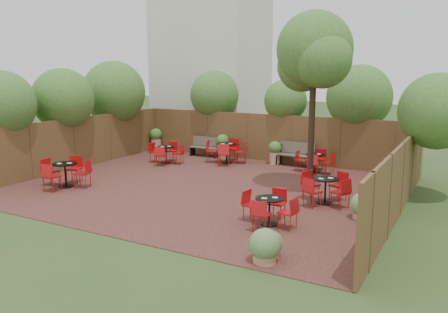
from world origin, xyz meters
The scene contains 13 objects.
ground centered at (0.00, 0.00, 0.00)m, with size 80.00×80.00×0.00m, color #354F23.
courtyard_paving centered at (0.00, 0.00, 0.01)m, with size 12.00×10.00×0.02m, color #331714.
fence_back centered at (0.00, 5.00, 1.00)m, with size 12.00×0.08×2.00m, color brown.
fence_left centered at (-6.00, 0.00, 1.00)m, with size 0.08×10.00×2.00m, color brown.
fence_right centered at (6.00, 0.00, 1.00)m, with size 0.08×10.00×2.00m, color brown.
neighbour_building centered at (-4.50, 8.00, 4.00)m, with size 5.00×4.00×8.00m, color silver.
overhang_foliage centered at (-2.26, 2.72, 2.73)m, with size 15.70×10.73×2.77m.
courtyard_tree centered at (3.08, 1.23, 4.27)m, with size 2.56×2.46×5.61m.
park_bench_left centered at (-2.86, 4.62, 0.47)m, with size 1.41×0.48×0.87m.
park_bench_right centered at (1.37, 4.63, 0.51)m, with size 1.56×0.58×0.95m.
bistro_tables centered at (-0.15, 0.87, 0.46)m, with size 9.72×7.79×0.93m.
planters centered at (-1.06, 3.91, 0.56)m, with size 11.55×4.17×1.07m.
low_shrubs centered at (4.52, -3.06, 0.34)m, with size 1.77×4.39×0.71m.
Camera 1 is at (7.58, -12.67, 3.91)m, focal length 36.87 mm.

